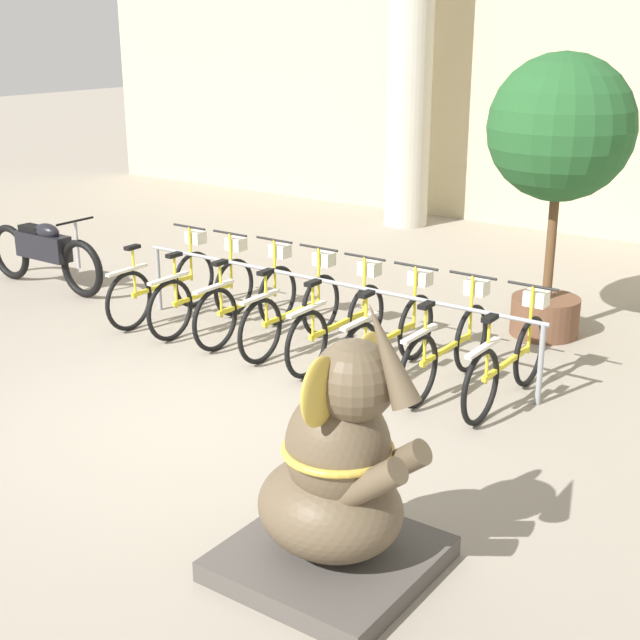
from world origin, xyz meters
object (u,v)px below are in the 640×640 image
bicycle_7 (509,360)px  motorcycle (44,252)px  bicycle_3 (294,310)px  bicycle_1 (206,292)px  bicycle_2 (250,300)px  potted_tree (560,140)px  bicycle_0 (165,283)px  bicycle_4 (340,322)px  bicycle_6 (448,346)px  bicycle_5 (391,334)px  elephant_statue (337,482)px

bicycle_7 → motorcycle: bearing=-179.4°
bicycle_7 → bicycle_3: bearing=179.3°
bicycle_1 → bicycle_2: same height
bicycle_7 → potted_tree: size_ratio=0.57×
bicycle_0 → bicycle_2: size_ratio=1.00×
bicycle_4 → potted_tree: bearing=54.6°
bicycle_6 → bicycle_7: 0.60m
bicycle_4 → motorcycle: size_ratio=0.80×
bicycle_2 → bicycle_4: 1.19m
bicycle_3 → potted_tree: bearing=43.9°
bicycle_5 → bicycle_6: size_ratio=1.00×
bicycle_0 → bicycle_3: same height
motorcycle → potted_tree: potted_tree is taller
bicycle_4 → bicycle_7: size_ratio=1.00×
bicycle_5 → potted_tree: potted_tree is taller
elephant_statue → motorcycle: 7.08m
bicycle_0 → bicycle_4: bearing=0.5°
bicycle_0 → potted_tree: (3.74, 1.94, 1.68)m
motorcycle → elephant_statue: bearing=-24.4°
bicycle_2 → bicycle_4: (1.19, -0.04, 0.00)m
bicycle_2 → bicycle_3: bearing=-0.6°
bicycle_1 → bicycle_3: same height
bicycle_4 → bicycle_7: (1.79, 0.01, 0.00)m
bicycle_5 → motorcycle: bearing=-179.5°
bicycle_2 → bicycle_1: bearing=-175.9°
bicycle_4 → bicycle_7: same height
bicycle_5 → motorcycle: size_ratio=0.80×
bicycle_7 → motorcycle: 6.23m
bicycle_1 → bicycle_6: 2.98m
elephant_statue → potted_tree: (-0.64, 4.90, 1.46)m
bicycle_7 → elephant_statue: 3.01m
bicycle_4 → bicycle_7: 1.79m
elephant_statue → potted_tree: 5.15m
motorcycle → bicycle_4: bearing=0.7°
bicycle_4 → bicycle_5: (0.60, -0.01, 0.00)m
bicycle_4 → motorcycle: (-4.45, -0.05, 0.07)m
bicycle_2 → bicycle_5: same height
bicycle_2 → bicycle_6: size_ratio=1.00×
bicycle_0 → elephant_statue: 5.29m
bicycle_3 → motorcycle: bearing=-178.6°
bicycle_2 → bicycle_4: same height
bicycle_7 → bicycle_5: bearing=-179.1°
bicycle_3 → bicycle_4: (0.60, -0.04, 0.00)m
bicycle_6 → potted_tree: potted_tree is taller
bicycle_5 → bicycle_7: size_ratio=1.00×
elephant_statue → bicycle_5: bearing=115.4°
bicycle_7 → potted_tree: bearing=102.4°
bicycle_0 → bicycle_2: bearing=3.2°
bicycle_0 → motorcycle: 2.07m
bicycle_5 → bicycle_7: 1.19m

